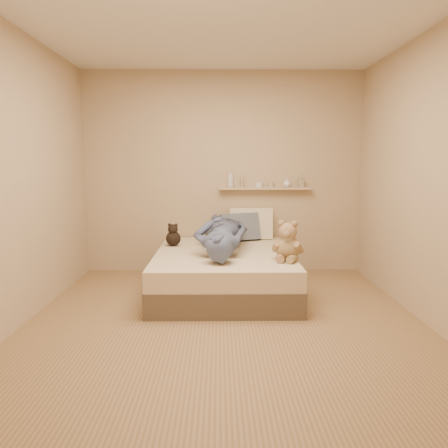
{
  "coord_description": "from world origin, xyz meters",
  "views": [
    {
      "loc": [
        -0.05,
        -3.83,
        1.43
      ],
      "look_at": [
        0.0,
        0.65,
        0.8
      ],
      "focal_mm": 35.0,
      "sensor_mm": 36.0,
      "label": 1
    }
  ],
  "objects_px": {
    "bed": "(224,271)",
    "wall_shelf": "(265,188)",
    "dark_plush": "(173,236)",
    "pillow_cream": "(251,223)",
    "person": "(222,233)",
    "pillow_grey": "(239,227)",
    "teddy_bear": "(287,244)",
    "game_console": "(215,247)"
  },
  "relations": [
    {
      "from": "bed",
      "to": "teddy_bear",
      "type": "xyz_separation_m",
      "value": [
        0.64,
        -0.44,
        0.4
      ]
    },
    {
      "from": "person",
      "to": "dark_plush",
      "type": "bearing_deg",
      "value": -19.93
    },
    {
      "from": "pillow_grey",
      "to": "game_console",
      "type": "bearing_deg",
      "value": -103.29
    },
    {
      "from": "game_console",
      "to": "dark_plush",
      "type": "relative_size",
      "value": 0.71
    },
    {
      "from": "teddy_bear",
      "to": "dark_plush",
      "type": "height_order",
      "value": "teddy_bear"
    },
    {
      "from": "bed",
      "to": "dark_plush",
      "type": "bearing_deg",
      "value": 149.77
    },
    {
      "from": "game_console",
      "to": "wall_shelf",
      "type": "bearing_deg",
      "value": 66.59
    },
    {
      "from": "dark_plush",
      "to": "pillow_grey",
      "type": "height_order",
      "value": "pillow_grey"
    },
    {
      "from": "wall_shelf",
      "to": "game_console",
      "type": "bearing_deg",
      "value": -113.41
    },
    {
      "from": "game_console",
      "to": "pillow_grey",
      "type": "bearing_deg",
      "value": 76.71
    },
    {
      "from": "bed",
      "to": "wall_shelf",
      "type": "xyz_separation_m",
      "value": [
        0.55,
        0.91,
        0.88
      ]
    },
    {
      "from": "pillow_grey",
      "to": "pillow_cream",
      "type": "bearing_deg",
      "value": 41.85
    },
    {
      "from": "bed",
      "to": "person",
      "type": "xyz_separation_m",
      "value": [
        -0.02,
        0.1,
        0.42
      ]
    },
    {
      "from": "dark_plush",
      "to": "pillow_cream",
      "type": "distance_m",
      "value": 1.08
    },
    {
      "from": "game_console",
      "to": "person",
      "type": "relative_size",
      "value": 0.12
    },
    {
      "from": "bed",
      "to": "teddy_bear",
      "type": "relative_size",
      "value": 4.62
    },
    {
      "from": "teddy_bear",
      "to": "wall_shelf",
      "type": "relative_size",
      "value": 0.34
    },
    {
      "from": "teddy_bear",
      "to": "person",
      "type": "xyz_separation_m",
      "value": [
        -0.66,
        0.54,
        0.03
      ]
    },
    {
      "from": "dark_plush",
      "to": "wall_shelf",
      "type": "height_order",
      "value": "wall_shelf"
    },
    {
      "from": "bed",
      "to": "dark_plush",
      "type": "relative_size",
      "value": 6.97
    },
    {
      "from": "bed",
      "to": "wall_shelf",
      "type": "height_order",
      "value": "wall_shelf"
    },
    {
      "from": "person",
      "to": "pillow_grey",
      "type": "bearing_deg",
      "value": -107.53
    },
    {
      "from": "pillow_grey",
      "to": "wall_shelf",
      "type": "bearing_deg",
      "value": 32.53
    },
    {
      "from": "pillow_grey",
      "to": "person",
      "type": "distance_m",
      "value": 0.63
    },
    {
      "from": "bed",
      "to": "pillow_cream",
      "type": "bearing_deg",
      "value": 66.38
    },
    {
      "from": "pillow_cream",
      "to": "wall_shelf",
      "type": "bearing_deg",
      "value": 22.9
    },
    {
      "from": "wall_shelf",
      "to": "pillow_cream",
      "type": "bearing_deg",
      "value": -157.1
    },
    {
      "from": "pillow_cream",
      "to": "pillow_grey",
      "type": "height_order",
      "value": "pillow_cream"
    },
    {
      "from": "game_console",
      "to": "person",
      "type": "bearing_deg",
      "value": 83.9
    },
    {
      "from": "pillow_cream",
      "to": "wall_shelf",
      "type": "xyz_separation_m",
      "value": [
        0.19,
        0.08,
        0.45
      ]
    },
    {
      "from": "bed",
      "to": "pillow_grey",
      "type": "xyz_separation_m",
      "value": [
        0.21,
        0.69,
        0.4
      ]
    },
    {
      "from": "teddy_bear",
      "to": "pillow_grey",
      "type": "bearing_deg",
      "value": 110.85
    },
    {
      "from": "pillow_grey",
      "to": "wall_shelf",
      "type": "relative_size",
      "value": 0.42
    },
    {
      "from": "game_console",
      "to": "wall_shelf",
      "type": "height_order",
      "value": "wall_shelf"
    },
    {
      "from": "pillow_cream",
      "to": "pillow_grey",
      "type": "distance_m",
      "value": 0.21
    },
    {
      "from": "bed",
      "to": "person",
      "type": "height_order",
      "value": "person"
    },
    {
      "from": "game_console",
      "to": "pillow_grey",
      "type": "height_order",
      "value": "pillow_grey"
    },
    {
      "from": "teddy_bear",
      "to": "pillow_cream",
      "type": "distance_m",
      "value": 1.3
    },
    {
      "from": "game_console",
      "to": "teddy_bear",
      "type": "height_order",
      "value": "teddy_bear"
    },
    {
      "from": "bed",
      "to": "game_console",
      "type": "distance_m",
      "value": 0.7
    },
    {
      "from": "teddy_bear",
      "to": "game_console",
      "type": "bearing_deg",
      "value": -169.88
    },
    {
      "from": "dark_plush",
      "to": "pillow_grey",
      "type": "bearing_deg",
      "value": 23.15
    }
  ]
}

